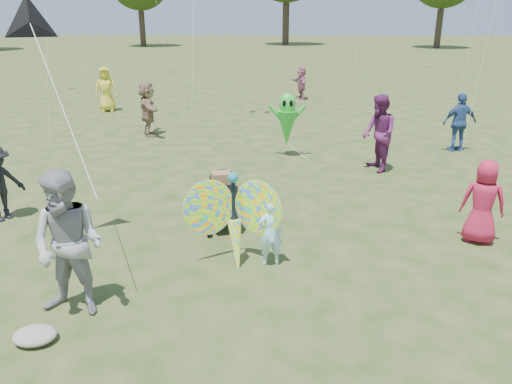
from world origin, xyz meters
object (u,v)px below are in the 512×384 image
Objects in this scene: crowd_g at (106,89)px; jogging_stroller at (223,196)px; child_girl at (270,233)px; alien_kite at (287,122)px; butterfly_kite at (234,220)px; crowd_e at (379,134)px; crowd_d at (148,109)px; crowd_j at (301,83)px; adult_man at (69,245)px; crowd_c at (460,122)px; crowd_a at (483,202)px.

crowd_g reaches higher than jogging_stroller.
alien_kite is at bearing -108.22° from child_girl.
child_girl is 0.62× the size of butterfly_kite.
crowd_e is 1.09× the size of alien_kite.
crowd_d reaches higher than child_girl.
crowd_e is at bearing 56.92° from butterfly_kite.
alien_kite is (-2.20, 1.20, 0.02)m from crowd_e.
crowd_g is at bearing 15.32° from crowd_d.
child_girl is 0.62× the size of alien_kite.
crowd_g is 9.45m from alien_kite.
butterfly_kite is at bearing -25.42° from crowd_j.
adult_man is at bearing -111.85° from alien_kite.
alien_kite reaches higher than crowd_g.
crowd_e is 1.31× the size of crowd_j.
crowd_g is at bearing -76.95° from child_girl.
crowd_j is (7.88, 3.16, -0.14)m from crowd_g.
adult_man is at bearing -134.70° from jogging_stroller.
crowd_c is at bearing 5.42° from crowd_j.
adult_man is at bearing -87.66° from crowd_g.
crowd_g reaches higher than crowd_a.
crowd_e is (2.67, 4.98, 0.41)m from child_girl.
alien_kite is at bearing -129.66° from crowd_e.
crowd_c is 13.10m from crowd_g.
butterfly_kite is (3.30, -8.58, -0.11)m from crowd_d.
crowd_d is at bearing -26.67° from crowd_a.
crowd_j reaches higher than jogging_stroller.
crowd_j is at bearing 8.81° from crowd_g.
adult_man reaches higher than crowd_d.
crowd_d is at bearing 111.04° from butterfly_kite.
crowd_g is (-9.10, 7.66, -0.08)m from crowd_e.
child_girl is at bearing 33.49° from crowd_a.
adult_man is 14.56m from crowd_g.
butterfly_kite is (-2.01, -15.78, 0.02)m from crowd_j.
crowd_d is at bearing -79.78° from child_girl.
crowd_e is 1.09× the size of butterfly_kite.
crowd_g is (-3.86, 14.03, -0.11)m from adult_man.
crowd_j is at bearing 86.84° from adult_man.
crowd_c is 0.95× the size of alien_kite.
alien_kite is (-0.98, -9.62, 0.25)m from crowd_j.
crowd_c is 4.93m from alien_kite.
crowd_j is 14.57m from jogging_stroller.
crowd_e is at bearing 26.53° from crowd_c.
crowd_g reaches higher than butterfly_kite.
butterfly_kite is (-4.17, -0.89, 0.01)m from crowd_a.
crowd_a is at bearing 2.04° from crowd_e.
adult_man is 3.31m from jogging_stroller.
crowd_c is 9.35m from crowd_d.
crowd_e is (5.24, 6.37, -0.03)m from adult_man.
crowd_c is at bearing -86.98° from crowd_a.
crowd_g is at bearing -86.32° from crowd_j.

